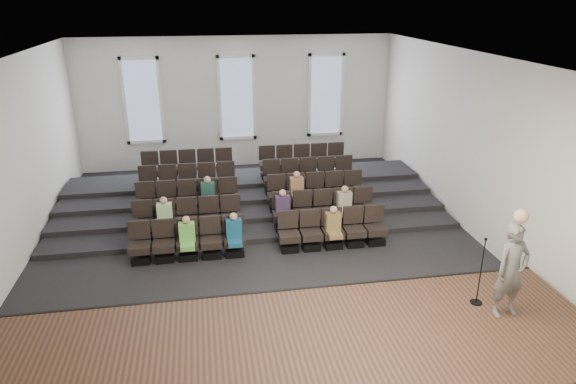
% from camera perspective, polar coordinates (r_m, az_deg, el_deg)
% --- Properties ---
extents(ground, '(14.00, 14.00, 0.00)m').
position_cam_1_polar(ground, '(14.29, -3.17, -5.61)').
color(ground, black).
rests_on(ground, ground).
extents(ceiling, '(12.00, 14.00, 0.02)m').
position_cam_1_polar(ceiling, '(12.84, -3.63, 14.77)').
color(ceiling, white).
rests_on(ceiling, ground).
extents(wall_back, '(12.00, 0.04, 5.00)m').
position_cam_1_polar(wall_back, '(20.14, -5.70, 9.82)').
color(wall_back, silver).
rests_on(wall_back, ground).
extents(wall_front, '(12.00, 0.04, 5.00)m').
position_cam_1_polar(wall_front, '(7.03, 3.35, -12.89)').
color(wall_front, silver).
rests_on(wall_front, ground).
extents(wall_left, '(0.04, 14.00, 5.00)m').
position_cam_1_polar(wall_left, '(14.07, -28.55, 2.30)').
color(wall_left, silver).
rests_on(wall_left, ground).
extents(wall_right, '(0.04, 14.00, 5.00)m').
position_cam_1_polar(wall_right, '(15.20, 19.87, 4.91)').
color(wall_right, silver).
rests_on(wall_right, ground).
extents(stage, '(11.80, 3.60, 0.50)m').
position_cam_1_polar(stage, '(9.88, 0.46, -17.56)').
color(stage, '#503222').
rests_on(stage, ground).
extents(stage_lip, '(11.80, 0.06, 0.52)m').
position_cam_1_polar(stage_lip, '(11.30, -1.16, -12.01)').
color(stage_lip, black).
rests_on(stage_lip, ground).
extents(risers, '(11.80, 4.80, 0.60)m').
position_cam_1_polar(risers, '(17.09, -4.43, -0.29)').
color(risers, black).
rests_on(risers, ground).
extents(seating_rows, '(6.80, 4.70, 1.67)m').
position_cam_1_polar(seating_rows, '(15.41, -3.89, -0.80)').
color(seating_rows, black).
rests_on(seating_rows, ground).
extents(windows, '(8.44, 0.10, 3.24)m').
position_cam_1_polar(windows, '(20.03, -5.71, 10.34)').
color(windows, white).
rests_on(windows, wall_back).
extents(audience, '(5.45, 2.64, 1.10)m').
position_cam_1_polar(audience, '(14.24, -3.38, -2.12)').
color(audience, '#68C44E').
rests_on(audience, seating_rows).
extents(speaker, '(0.77, 0.56, 1.94)m').
position_cam_1_polar(speaker, '(10.85, 23.58, -8.00)').
color(speaker, '#5E5C59').
rests_on(speaker, stage).
extents(mic_stand, '(0.25, 0.25, 1.49)m').
position_cam_1_polar(mic_stand, '(11.24, 20.45, -9.56)').
color(mic_stand, black).
rests_on(mic_stand, stage).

